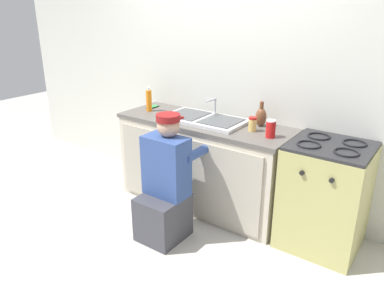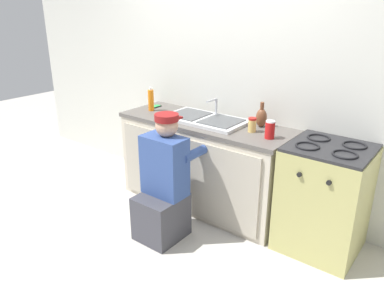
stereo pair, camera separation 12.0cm
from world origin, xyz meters
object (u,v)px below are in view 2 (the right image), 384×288
(plumber_person, at_px, (164,188))
(vase_decorative, at_px, (261,117))
(soap_bottle_orange, at_px, (151,100))
(cell_phone, at_px, (155,107))
(soda_cup_red, at_px, (270,130))
(condiment_jar, at_px, (252,125))
(stove_range, at_px, (324,198))
(sink_double_basin, at_px, (205,119))

(plumber_person, height_order, vase_decorative, vase_decorative)
(soap_bottle_orange, bearing_deg, vase_decorative, 10.00)
(cell_phone, xyz_separation_m, soda_cup_red, (1.45, -0.16, 0.07))
(plumber_person, height_order, condiment_jar, plumber_person)
(stove_range, height_order, plumber_person, plumber_person)
(soap_bottle_orange, bearing_deg, stove_range, 1.27)
(soap_bottle_orange, height_order, condiment_jar, soap_bottle_orange)
(sink_double_basin, bearing_deg, stove_range, -0.10)
(sink_double_basin, xyz_separation_m, plumber_person, (0.06, -0.67, -0.45))
(plumber_person, xyz_separation_m, soda_cup_red, (0.66, 0.60, 0.50))
(cell_phone, height_order, soda_cup_red, soda_cup_red)
(cell_phone, xyz_separation_m, condiment_jar, (1.25, -0.10, 0.06))
(sink_double_basin, distance_m, stove_range, 1.29)
(soda_cup_red, relative_size, vase_decorative, 0.66)
(soda_cup_red, xyz_separation_m, soap_bottle_orange, (-1.38, 0.03, 0.04))
(plumber_person, xyz_separation_m, vase_decorative, (0.45, 0.84, 0.52))
(cell_phone, relative_size, vase_decorative, 0.61)
(soda_cup_red, height_order, soap_bottle_orange, soap_bottle_orange)
(vase_decorative, bearing_deg, stove_range, -13.46)
(vase_decorative, height_order, soap_bottle_orange, soap_bottle_orange)
(plumber_person, bearing_deg, vase_decorative, 61.54)
(cell_phone, relative_size, soda_cup_red, 0.92)
(stove_range, xyz_separation_m, condiment_jar, (-0.69, -0.01, 0.50))
(cell_phone, xyz_separation_m, vase_decorative, (1.24, 0.08, 0.08))
(stove_range, bearing_deg, vase_decorative, 166.54)
(plumber_person, relative_size, condiment_jar, 8.63)
(plumber_person, relative_size, soap_bottle_orange, 4.42)
(soda_cup_red, bearing_deg, sink_double_basin, 174.13)
(cell_phone, distance_m, soda_cup_red, 1.46)
(vase_decorative, bearing_deg, soap_bottle_orange, -170.00)
(stove_range, bearing_deg, sink_double_basin, 179.90)
(sink_double_basin, height_order, plumber_person, plumber_person)
(stove_range, bearing_deg, condiment_jar, -178.95)
(stove_range, distance_m, soap_bottle_orange, 1.95)
(plumber_person, height_order, soap_bottle_orange, soap_bottle_orange)
(sink_double_basin, xyz_separation_m, stove_range, (1.20, -0.00, -0.45))
(sink_double_basin, bearing_deg, soap_bottle_orange, -176.25)
(sink_double_basin, relative_size, soda_cup_red, 5.26)
(condiment_jar, bearing_deg, soap_bottle_orange, -178.60)
(condiment_jar, bearing_deg, vase_decorative, 92.36)
(sink_double_basin, distance_m, soap_bottle_orange, 0.67)
(soda_cup_red, bearing_deg, vase_decorative, 130.88)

